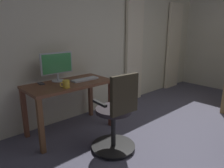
# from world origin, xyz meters

# --- Properties ---
(back_room_partition) EXTENTS (5.67, 0.10, 2.50)m
(back_room_partition) POSITION_xyz_m (0.00, -2.69, 1.25)
(back_room_partition) COLOR beige
(back_room_partition) RESTS_ON ground
(curtain_left_panel) EXTENTS (0.52, 0.06, 2.08)m
(curtain_left_panel) POSITION_xyz_m (-2.07, -2.58, 1.04)
(curtain_left_panel) COLOR beige
(curtain_left_panel) RESTS_ON ground
(curtain_right_panel) EXTENTS (0.46, 0.06, 2.08)m
(curtain_right_panel) POSITION_xyz_m (-0.60, -2.58, 1.04)
(curtain_right_panel) COLOR beige
(curtain_right_panel) RESTS_ON ground
(desk) EXTENTS (1.21, 0.61, 0.75)m
(desk) POSITION_xyz_m (1.17, -2.23, 0.63)
(desk) COLOR brown
(desk) RESTS_ON ground
(office_chair) EXTENTS (0.56, 0.56, 1.01)m
(office_chair) POSITION_xyz_m (1.03, -1.38, 0.47)
(office_chair) COLOR black
(office_chair) RESTS_ON ground
(computer_monitor) EXTENTS (0.49, 0.18, 0.42)m
(computer_monitor) POSITION_xyz_m (1.23, -2.42, 0.99)
(computer_monitor) COLOR #B7BCC1
(computer_monitor) RESTS_ON desk
(computer_keyboard) EXTENTS (0.42, 0.13, 0.02)m
(computer_keyboard) POSITION_xyz_m (0.91, -2.20, 0.76)
(computer_keyboard) COLOR #B7BCC1
(computer_keyboard) RESTS_ON desk
(cell_phone_face_up) EXTENTS (0.08, 0.15, 0.01)m
(cell_phone_face_up) POSITION_xyz_m (1.49, -2.44, 0.75)
(cell_phone_face_up) COLOR #333338
(cell_phone_face_up) RESTS_ON desk
(mug_tea) EXTENTS (0.14, 0.09, 0.10)m
(mug_tea) POSITION_xyz_m (1.33, -2.02, 0.80)
(mug_tea) COLOR gold
(mug_tea) RESTS_ON desk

